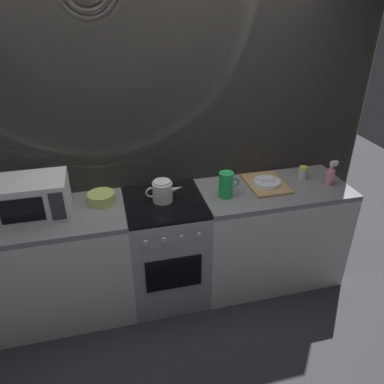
{
  "coord_description": "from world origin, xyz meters",
  "views": [
    {
      "loc": [
        -0.38,
        -2.4,
        2.32
      ],
      "look_at": [
        0.21,
        0.0,
        0.95
      ],
      "focal_mm": 34.96,
      "sensor_mm": 36.0,
      "label": 1
    }
  ],
  "objects_px": {
    "kettle": "(163,191)",
    "pitcher": "(226,185)",
    "spray_bottle": "(330,175)",
    "dish_pile": "(266,183)",
    "spice_jar": "(303,173)",
    "mixing_bowl": "(101,198)",
    "stove_unit": "(166,249)",
    "microwave": "(34,197)"
  },
  "relations": [
    {
      "from": "kettle",
      "to": "pitcher",
      "type": "xyz_separation_m",
      "value": [
        0.48,
        -0.05,
        0.02
      ]
    },
    {
      "from": "pitcher",
      "to": "spray_bottle",
      "type": "height_order",
      "value": "spray_bottle"
    },
    {
      "from": "dish_pile",
      "to": "spray_bottle",
      "type": "xyz_separation_m",
      "value": [
        0.5,
        -0.11,
        0.06
      ]
    },
    {
      "from": "spice_jar",
      "to": "kettle",
      "type": "bearing_deg",
      "value": -175.87
    },
    {
      "from": "kettle",
      "to": "mixing_bowl",
      "type": "bearing_deg",
      "value": 169.84
    },
    {
      "from": "dish_pile",
      "to": "spray_bottle",
      "type": "distance_m",
      "value": 0.52
    },
    {
      "from": "kettle",
      "to": "dish_pile",
      "type": "bearing_deg",
      "value": 2.84
    },
    {
      "from": "stove_unit",
      "to": "kettle",
      "type": "height_order",
      "value": "kettle"
    },
    {
      "from": "dish_pile",
      "to": "microwave",
      "type": "bearing_deg",
      "value": -179.78
    },
    {
      "from": "stove_unit",
      "to": "microwave",
      "type": "bearing_deg",
      "value": 177.01
    },
    {
      "from": "dish_pile",
      "to": "spice_jar",
      "type": "relative_size",
      "value": 3.81
    },
    {
      "from": "pitcher",
      "to": "kettle",
      "type": "bearing_deg",
      "value": 174.24
    },
    {
      "from": "pitcher",
      "to": "dish_pile",
      "type": "relative_size",
      "value": 0.5
    },
    {
      "from": "microwave",
      "to": "dish_pile",
      "type": "distance_m",
      "value": 1.75
    },
    {
      "from": "dish_pile",
      "to": "mixing_bowl",
      "type": "bearing_deg",
      "value": 178.34
    },
    {
      "from": "microwave",
      "to": "pitcher",
      "type": "relative_size",
      "value": 2.3
    },
    {
      "from": "stove_unit",
      "to": "mixing_bowl",
      "type": "bearing_deg",
      "value": 168.63
    },
    {
      "from": "kettle",
      "to": "mixing_bowl",
      "type": "height_order",
      "value": "kettle"
    },
    {
      "from": "mixing_bowl",
      "to": "spray_bottle",
      "type": "xyz_separation_m",
      "value": [
        1.8,
        -0.15,
        0.04
      ]
    },
    {
      "from": "mixing_bowl",
      "to": "pitcher",
      "type": "distance_m",
      "value": 0.94
    },
    {
      "from": "kettle",
      "to": "spice_jar",
      "type": "bearing_deg",
      "value": 4.13
    },
    {
      "from": "stove_unit",
      "to": "microwave",
      "type": "relative_size",
      "value": 1.96
    },
    {
      "from": "microwave",
      "to": "spice_jar",
      "type": "bearing_deg",
      "value": 1.4
    },
    {
      "from": "microwave",
      "to": "dish_pile",
      "type": "relative_size",
      "value": 1.15
    },
    {
      "from": "mixing_bowl",
      "to": "dish_pile",
      "type": "height_order",
      "value": "mixing_bowl"
    },
    {
      "from": "pitcher",
      "to": "spice_jar",
      "type": "height_order",
      "value": "pitcher"
    },
    {
      "from": "spice_jar",
      "to": "spray_bottle",
      "type": "relative_size",
      "value": 0.52
    },
    {
      "from": "pitcher",
      "to": "dish_pile",
      "type": "height_order",
      "value": "pitcher"
    },
    {
      "from": "microwave",
      "to": "dish_pile",
      "type": "xyz_separation_m",
      "value": [
        1.75,
        0.01,
        -0.12
      ]
    },
    {
      "from": "spice_jar",
      "to": "spray_bottle",
      "type": "height_order",
      "value": "spray_bottle"
    },
    {
      "from": "kettle",
      "to": "dish_pile",
      "type": "relative_size",
      "value": 0.71
    },
    {
      "from": "stove_unit",
      "to": "kettle",
      "type": "distance_m",
      "value": 0.53
    },
    {
      "from": "microwave",
      "to": "mixing_bowl",
      "type": "xyz_separation_m",
      "value": [
        0.45,
        0.04,
        -0.1
      ]
    },
    {
      "from": "kettle",
      "to": "spice_jar",
      "type": "xyz_separation_m",
      "value": [
        1.2,
        0.09,
        -0.03
      ]
    },
    {
      "from": "mixing_bowl",
      "to": "spray_bottle",
      "type": "bearing_deg",
      "value": -4.6
    },
    {
      "from": "kettle",
      "to": "mixing_bowl",
      "type": "relative_size",
      "value": 1.42
    },
    {
      "from": "kettle",
      "to": "dish_pile",
      "type": "height_order",
      "value": "kettle"
    },
    {
      "from": "kettle",
      "to": "pitcher",
      "type": "height_order",
      "value": "pitcher"
    },
    {
      "from": "mixing_bowl",
      "to": "pitcher",
      "type": "xyz_separation_m",
      "value": [
        0.93,
        -0.13,
        0.06
      ]
    },
    {
      "from": "kettle",
      "to": "spray_bottle",
      "type": "height_order",
      "value": "spray_bottle"
    },
    {
      "from": "dish_pile",
      "to": "kettle",
      "type": "bearing_deg",
      "value": -177.16
    },
    {
      "from": "mixing_bowl",
      "to": "spice_jar",
      "type": "relative_size",
      "value": 1.9
    }
  ]
}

